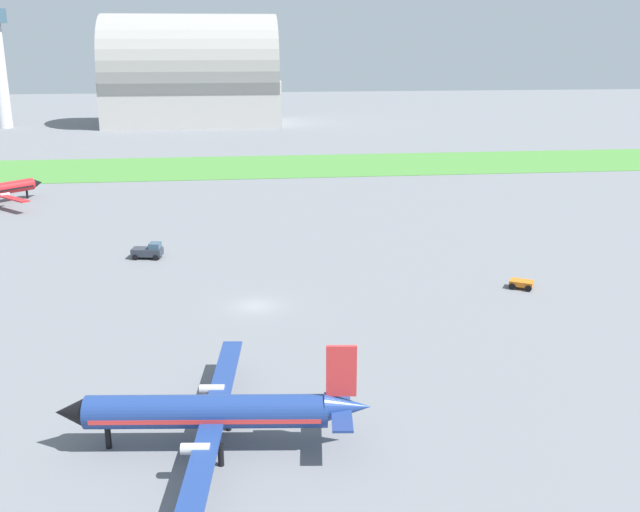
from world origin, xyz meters
TOP-DOWN VIEW (x-y plane):
  - ground_plane at (0.00, 0.00)m, footprint 600.00×600.00m
  - grass_taxiway_strip at (0.00, 82.38)m, footprint 360.00×28.00m
  - airplane_foreground_turboprop at (-3.59, -25.97)m, footprint 20.51×23.91m
  - pushback_tug_near_gate at (-12.46, 18.04)m, footprint 3.86×2.58m
  - baggage_cart_midfield at (28.39, 1.94)m, footprint 2.94×2.71m
  - hangar_distant at (-13.74, 163.62)m, footprint 52.90×32.50m

SIDE VIEW (x-z plane):
  - ground_plane at x=0.00m, z-range 0.00..0.00m
  - grass_taxiway_strip at x=0.00m, z-range 0.00..0.08m
  - baggage_cart_midfield at x=28.39m, z-range 0.12..1.02m
  - pushback_tug_near_gate at x=-12.46m, z-range -0.06..1.89m
  - airplane_foreground_turboprop at x=-3.59m, z-range -0.96..6.20m
  - hangar_distant at x=-13.74m, z-range -2.59..30.18m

